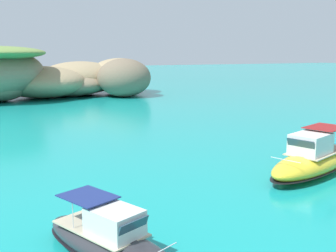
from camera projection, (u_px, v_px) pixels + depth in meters
The scene contains 3 objects.
islet_small at pixel (92, 79), 69.42m from camera, with size 23.37×20.98×6.22m.
motorboat_charcoal at pixel (110, 242), 14.28m from camera, with size 4.41×6.88×2.08m.
motorboat_yellow at pixel (312, 160), 24.24m from camera, with size 8.98×5.27×2.70m.
Camera 1 is at (-14.63, -3.71, 7.26)m, focal length 43.30 mm.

